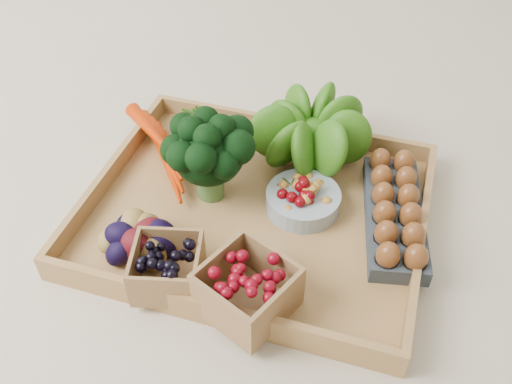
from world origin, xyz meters
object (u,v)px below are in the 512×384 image
(tray, at_px, (256,214))
(egg_carton, at_px, (394,216))
(cherry_bowl, at_px, (303,200))
(broccoli, at_px, (209,168))

(tray, height_order, egg_carton, egg_carton)
(tray, distance_m, cherry_bowl, 0.08)
(cherry_bowl, distance_m, egg_carton, 0.15)
(cherry_bowl, bearing_deg, broccoli, -174.44)
(tray, bearing_deg, broccoli, 168.98)
(broccoli, height_order, cherry_bowl, broccoli)
(tray, height_order, cherry_bowl, cherry_bowl)
(egg_carton, bearing_deg, tray, 179.50)
(cherry_bowl, xyz_separation_m, egg_carton, (0.15, 0.01, -0.00))
(tray, relative_size, broccoli, 3.60)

